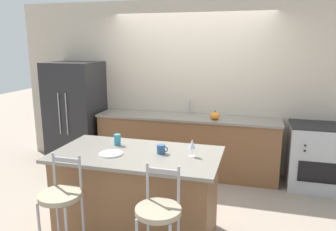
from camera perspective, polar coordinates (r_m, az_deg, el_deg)
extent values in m
plane|color=gray|center=(5.05, 2.37, -11.28)|extent=(18.00, 18.00, 0.00)
cube|color=beige|center=(5.30, 4.11, 5.03)|extent=(6.00, 0.07, 2.70)
cube|color=brown|center=(5.22, 3.30, -5.25)|extent=(2.79, 0.59, 0.90)
cube|color=gray|center=(5.09, 3.37, -0.26)|extent=(2.83, 0.63, 0.03)
cube|color=black|center=(5.09, 3.37, -0.13)|extent=(0.56, 0.33, 0.01)
cylinder|color=#ADAFB5|center=(5.26, 3.85, 1.57)|extent=(0.02, 0.02, 0.22)
cylinder|color=#ADAFB5|center=(5.19, 3.73, 2.53)|extent=(0.02, 0.12, 0.02)
cube|color=brown|center=(3.60, -5.34, -13.80)|extent=(1.60, 0.81, 0.90)
cube|color=gray|center=(3.41, -5.50, -6.76)|extent=(1.72, 0.93, 0.03)
cube|color=#232326|center=(5.71, -15.67, 0.23)|extent=(0.82, 0.74, 1.74)
cylinder|color=#939399|center=(5.41, -18.42, 0.32)|extent=(0.02, 0.02, 0.66)
cylinder|color=#939399|center=(5.34, -17.25, 0.24)|extent=(0.02, 0.02, 0.66)
cube|color=#ADAFB5|center=(5.14, 24.56, -6.60)|extent=(0.79, 0.64, 0.91)
cube|color=black|center=(4.87, 25.02, -9.05)|extent=(0.57, 0.01, 0.29)
cube|color=black|center=(5.02, 25.04, -1.59)|extent=(0.79, 0.64, 0.02)
cylinder|color=black|center=(4.72, 22.78, -4.86)|extent=(0.03, 0.02, 0.03)
cylinder|color=black|center=(4.74, 22.71, -5.70)|extent=(0.03, 0.02, 0.03)
cylinder|color=#99999E|center=(3.45, -18.54, -17.49)|extent=(0.02, 0.02, 0.71)
cylinder|color=#99999E|center=(3.32, -14.47, -18.48)|extent=(0.02, 0.02, 0.71)
cylinder|color=gray|center=(3.11, -18.32, -13.11)|extent=(0.37, 0.37, 0.04)
cylinder|color=#99999E|center=(3.21, -19.24, -8.81)|extent=(0.02, 0.02, 0.32)
cylinder|color=#99999E|center=(3.07, -15.04, -9.51)|extent=(0.02, 0.02, 0.32)
cube|color=#99999E|center=(3.10, -17.31, -7.41)|extent=(0.27, 0.02, 0.04)
cylinder|color=gray|center=(2.73, -1.71, -16.23)|extent=(0.37, 0.37, 0.04)
cylinder|color=#99999E|center=(2.80, -3.60, -11.31)|extent=(0.02, 0.02, 0.32)
cylinder|color=#99999E|center=(2.73, 1.87, -11.93)|extent=(0.02, 0.02, 0.32)
cube|color=#99999E|center=(2.72, -0.91, -9.67)|extent=(0.27, 0.02, 0.04)
cylinder|color=white|center=(3.40, -9.90, -6.58)|extent=(0.24, 0.24, 0.01)
torus|color=white|center=(3.40, -9.91, -6.49)|extent=(0.24, 0.24, 0.01)
cylinder|color=white|center=(3.30, 4.19, -7.07)|extent=(0.06, 0.06, 0.00)
cylinder|color=white|center=(3.29, 4.21, -6.37)|extent=(0.01, 0.01, 0.08)
cone|color=white|center=(3.26, 4.23, -4.90)|extent=(0.07, 0.07, 0.10)
cylinder|color=#335689|center=(3.36, -1.24, -5.86)|extent=(0.09, 0.09, 0.09)
torus|color=#335689|center=(3.35, -0.53, -5.89)|extent=(0.06, 0.01, 0.06)
cylinder|color=teal|center=(3.67, -8.81, -4.19)|extent=(0.07, 0.07, 0.12)
ellipsoid|color=orange|center=(4.88, 8.18, -0.07)|extent=(0.14, 0.14, 0.11)
cylinder|color=brown|center=(4.86, 8.21, 0.70)|extent=(0.02, 0.02, 0.02)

